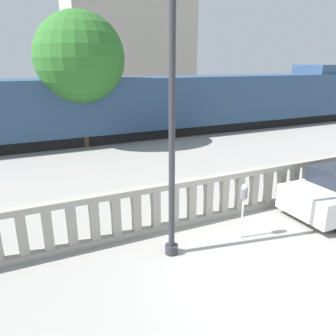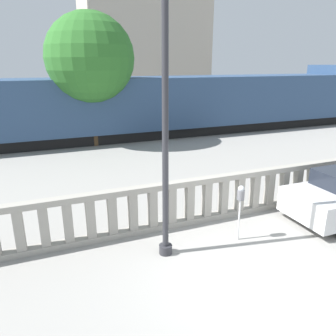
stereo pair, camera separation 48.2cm
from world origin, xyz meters
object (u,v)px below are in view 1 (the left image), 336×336
object	(u,v)px
train_near	(158,105)
lamppost	(172,88)
tree_left	(80,58)
parking_meter	(244,195)

from	to	relation	value
train_near	lamppost	bearing A→B (deg)	-112.25
tree_left	lamppost	bearing A→B (deg)	-91.86
parking_meter	train_near	world-z (taller)	train_near
train_near	tree_left	bearing A→B (deg)	-166.33
train_near	parking_meter	bearing A→B (deg)	-104.16
lamppost	parking_meter	size ratio (longest dim) A/B	4.90
train_near	tree_left	size ratio (longest dim) A/B	4.58
lamppost	train_near	bearing A→B (deg)	67.75
parking_meter	tree_left	bearing A→B (deg)	97.82
lamppost	train_near	world-z (taller)	lamppost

